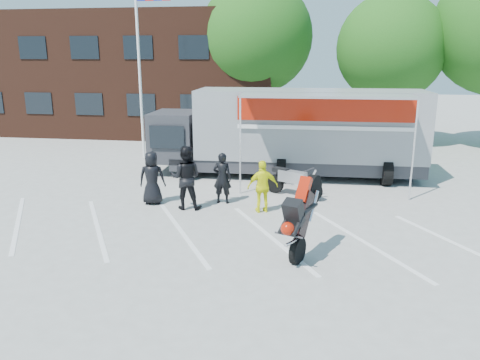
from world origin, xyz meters
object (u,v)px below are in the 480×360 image
(tree_left, at_px, (256,37))
(spectator_leather_a, at_px, (152,178))
(stunt_bike_rider, at_px, (308,252))
(spectator_leather_c, at_px, (186,178))
(parked_motorcycle, at_px, (293,196))
(spectator_leather_b, at_px, (222,178))
(flagpole, at_px, (144,45))
(transporter_truck, at_px, (295,175))
(spectator_hivis, at_px, (263,187))
(tree_mid, at_px, (391,48))

(tree_left, distance_m, spectator_leather_a, 13.68)
(stunt_bike_rider, height_order, spectator_leather_a, spectator_leather_a)
(spectator_leather_c, bearing_deg, tree_left, -95.80)
(parked_motorcycle, bearing_deg, spectator_leather_b, 143.24)
(flagpole, xyz_separation_m, spectator_leather_b, (4.66, -6.30, -4.23))
(spectator_leather_b, bearing_deg, flagpole, -49.45)
(tree_left, xyz_separation_m, parked_motorcycle, (2.64, -11.25, -5.57))
(spectator_leather_a, bearing_deg, transporter_truck, -142.38)
(parked_motorcycle, bearing_deg, tree_left, 41.19)
(stunt_bike_rider, bearing_deg, spectator_leather_b, 150.33)
(flagpole, distance_m, spectator_hivis, 10.18)
(tree_left, distance_m, transporter_truck, 10.39)
(tree_left, distance_m, spectator_leather_b, 13.19)
(transporter_truck, relative_size, spectator_leather_a, 6.18)
(flagpole, height_order, spectator_leather_c, flagpole)
(stunt_bike_rider, distance_m, spectator_leather_c, 4.82)
(tree_mid, bearing_deg, transporter_truck, -120.92)
(parked_motorcycle, height_order, stunt_bike_rider, stunt_bike_rider)
(transporter_truck, height_order, spectator_hivis, transporter_truck)
(spectator_hivis, bearing_deg, tree_left, -101.11)
(flagpole, bearing_deg, spectator_leather_c, -62.46)
(tree_mid, distance_m, spectator_hivis, 13.74)
(tree_left, relative_size, spectator_leather_c, 4.39)
(flagpole, distance_m, tree_left, 7.37)
(tree_left, distance_m, spectator_hivis, 13.97)
(transporter_truck, relative_size, parked_motorcycle, 4.87)
(spectator_leather_c, bearing_deg, spectator_leather_b, -147.25)
(parked_motorcycle, bearing_deg, spectator_leather_c, 146.81)
(tree_mid, relative_size, stunt_bike_rider, 3.60)
(flagpole, xyz_separation_m, parked_motorcycle, (6.89, -5.25, -5.05))
(flagpole, relative_size, stunt_bike_rider, 3.75)
(flagpole, distance_m, stunt_bike_rider, 13.34)
(tree_mid, bearing_deg, spectator_leather_c, -122.23)
(stunt_bike_rider, height_order, spectator_hivis, spectator_hivis)
(flagpole, height_order, stunt_bike_rider, flagpole)
(transporter_truck, relative_size, spectator_hivis, 6.59)
(tree_mid, xyz_separation_m, spectator_leather_b, (-6.58, -11.30, -4.12))
(parked_motorcycle, distance_m, spectator_leather_a, 4.73)
(transporter_truck, height_order, spectator_leather_c, spectator_leather_c)
(flagpole, relative_size, transporter_truck, 0.76)
(tree_mid, distance_m, spectator_leather_c, 14.76)
(transporter_truck, height_order, spectator_leather_b, transporter_truck)
(tree_left, distance_m, spectator_leather_c, 13.82)
(transporter_truck, xyz_separation_m, spectator_hivis, (-0.79, -4.63, 0.80))
(parked_motorcycle, height_order, spectator_leather_b, spectator_leather_b)
(spectator_leather_a, height_order, spectator_hivis, spectator_leather_a)
(parked_motorcycle, relative_size, spectator_hivis, 1.35)
(tree_mid, distance_m, spectator_leather_b, 13.71)
(flagpole, relative_size, parked_motorcycle, 3.71)
(tree_mid, distance_m, parked_motorcycle, 12.19)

